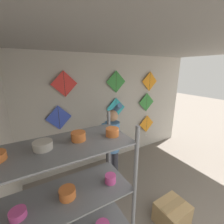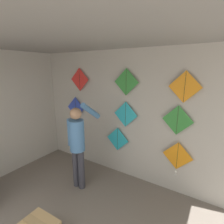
{
  "view_description": "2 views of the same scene",
  "coord_description": "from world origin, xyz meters",
  "px_view_note": "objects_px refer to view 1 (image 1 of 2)",
  "views": [
    {
      "loc": [
        -1.83,
        0.26,
        2.46
      ],
      "look_at": [
        -0.11,
        3.27,
        1.45
      ],
      "focal_mm": 24.0,
      "sensor_mm": 36.0,
      "label": 1
    },
    {
      "loc": [
        1.84,
        0.34,
        2.41
      ],
      "look_at": [
        -0.05,
        3.27,
        1.54
      ],
      "focal_mm": 28.0,
      "sensor_mm": 36.0,
      "label": 2
    }
  ],
  "objects_px": {
    "cardboard_box": "(172,214)",
    "kite_8": "(150,81)",
    "kite_6": "(64,84)",
    "kite_7": "(116,82)",
    "kite_4": "(116,108)",
    "kite_3": "(59,118)",
    "shopkeeper": "(112,142)",
    "kite_1": "(110,131)",
    "kite_0": "(58,147)",
    "kite_5": "(147,102)",
    "kite_2": "(147,125)"
  },
  "relations": [
    {
      "from": "cardboard_box",
      "to": "kite_8",
      "type": "relative_size",
      "value": 0.91
    },
    {
      "from": "kite_6",
      "to": "kite_7",
      "type": "xyz_separation_m",
      "value": [
        1.27,
        0.0,
        -0.01
      ]
    },
    {
      "from": "kite_4",
      "to": "kite_8",
      "type": "height_order",
      "value": "kite_8"
    },
    {
      "from": "kite_8",
      "to": "kite_3",
      "type": "bearing_deg",
      "value": 180.0
    },
    {
      "from": "shopkeeper",
      "to": "cardboard_box",
      "type": "relative_size",
      "value": 3.6
    },
    {
      "from": "kite_1",
      "to": "kite_4",
      "type": "bearing_deg",
      "value": 0.0
    },
    {
      "from": "kite_0",
      "to": "kite_4",
      "type": "height_order",
      "value": "kite_4"
    },
    {
      "from": "kite_5",
      "to": "kite_8",
      "type": "height_order",
      "value": "kite_8"
    },
    {
      "from": "kite_0",
      "to": "cardboard_box",
      "type": "bearing_deg",
      "value": -57.66
    },
    {
      "from": "kite_3",
      "to": "kite_7",
      "type": "distance_m",
      "value": 1.62
    },
    {
      "from": "kite_4",
      "to": "kite_5",
      "type": "xyz_separation_m",
      "value": [
        1.06,
        0.0,
        0.04
      ]
    },
    {
      "from": "kite_1",
      "to": "kite_8",
      "type": "distance_m",
      "value": 1.82
    },
    {
      "from": "shopkeeper",
      "to": "kite_1",
      "type": "distance_m",
      "value": 0.96
    },
    {
      "from": "kite_5",
      "to": "kite_8",
      "type": "bearing_deg",
      "value": 0.0
    },
    {
      "from": "kite_0",
      "to": "kite_6",
      "type": "height_order",
      "value": "kite_6"
    },
    {
      "from": "kite_2",
      "to": "kite_8",
      "type": "distance_m",
      "value": 1.32
    },
    {
      "from": "cardboard_box",
      "to": "kite_7",
      "type": "height_order",
      "value": "kite_7"
    },
    {
      "from": "cardboard_box",
      "to": "kite_5",
      "type": "height_order",
      "value": "kite_5"
    },
    {
      "from": "kite_2",
      "to": "kite_3",
      "type": "xyz_separation_m",
      "value": [
        -2.57,
        0.0,
        0.65
      ]
    },
    {
      "from": "kite_8",
      "to": "kite_4",
      "type": "bearing_deg",
      "value": 180.0
    },
    {
      "from": "cardboard_box",
      "to": "kite_1",
      "type": "xyz_separation_m",
      "value": [
        0.0,
        2.11,
        0.67
      ]
    },
    {
      "from": "kite_0",
      "to": "kite_1",
      "type": "relative_size",
      "value": 1.38
    },
    {
      "from": "kite_4",
      "to": "kite_6",
      "type": "xyz_separation_m",
      "value": [
        -1.27,
        0.0,
        0.69
      ]
    },
    {
      "from": "kite_0",
      "to": "kite_2",
      "type": "relative_size",
      "value": 1.1
    },
    {
      "from": "shopkeeper",
      "to": "kite_7",
      "type": "bearing_deg",
      "value": 53.03
    },
    {
      "from": "cardboard_box",
      "to": "kite_3",
      "type": "distance_m",
      "value": 2.75
    },
    {
      "from": "kite_1",
      "to": "kite_2",
      "type": "height_order",
      "value": "kite_1"
    },
    {
      "from": "kite_0",
      "to": "kite_7",
      "type": "height_order",
      "value": "kite_7"
    },
    {
      "from": "kite_7",
      "to": "kite_8",
      "type": "relative_size",
      "value": 1.0
    },
    {
      "from": "kite_1",
      "to": "kite_3",
      "type": "relative_size",
      "value": 1.0
    },
    {
      "from": "kite_1",
      "to": "kite_8",
      "type": "relative_size",
      "value": 1.0
    },
    {
      "from": "kite_6",
      "to": "kite_3",
      "type": "bearing_deg",
      "value": 180.0
    },
    {
      "from": "shopkeeper",
      "to": "kite_0",
      "type": "xyz_separation_m",
      "value": [
        -0.93,
        0.85,
        -0.28
      ]
    },
    {
      "from": "kite_1",
      "to": "kite_4",
      "type": "distance_m",
      "value": 0.64
    },
    {
      "from": "shopkeeper",
      "to": "kite_4",
      "type": "relative_size",
      "value": 3.26
    },
    {
      "from": "kite_5",
      "to": "kite_2",
      "type": "bearing_deg",
      "value": -0.66
    },
    {
      "from": "kite_3",
      "to": "kite_4",
      "type": "distance_m",
      "value": 1.45
    },
    {
      "from": "cardboard_box",
      "to": "kite_3",
      "type": "relative_size",
      "value": 0.91
    },
    {
      "from": "kite_1",
      "to": "kite_2",
      "type": "distance_m",
      "value": 1.32
    },
    {
      "from": "kite_3",
      "to": "kite_6",
      "type": "height_order",
      "value": "kite_6"
    },
    {
      "from": "kite_1",
      "to": "kite_3",
      "type": "height_order",
      "value": "kite_3"
    },
    {
      "from": "kite_5",
      "to": "kite_7",
      "type": "relative_size",
      "value": 1.0
    },
    {
      "from": "kite_6",
      "to": "kite_4",
      "type": "bearing_deg",
      "value": 0.0
    },
    {
      "from": "kite_3",
      "to": "kite_7",
      "type": "xyz_separation_m",
      "value": [
        1.45,
        0.0,
        0.71
      ]
    },
    {
      "from": "kite_2",
      "to": "kite_4",
      "type": "height_order",
      "value": "kite_4"
    },
    {
      "from": "cardboard_box",
      "to": "kite_8",
      "type": "xyz_separation_m",
      "value": [
        1.32,
        2.11,
        1.92
      ]
    },
    {
      "from": "shopkeeper",
      "to": "kite_6",
      "type": "relative_size",
      "value": 3.26
    },
    {
      "from": "kite_5",
      "to": "kite_0",
      "type": "bearing_deg",
      "value": -179.98
    },
    {
      "from": "kite_0",
      "to": "kite_3",
      "type": "relative_size",
      "value": 1.38
    },
    {
      "from": "kite_1",
      "to": "kite_3",
      "type": "distance_m",
      "value": 1.38
    }
  ]
}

